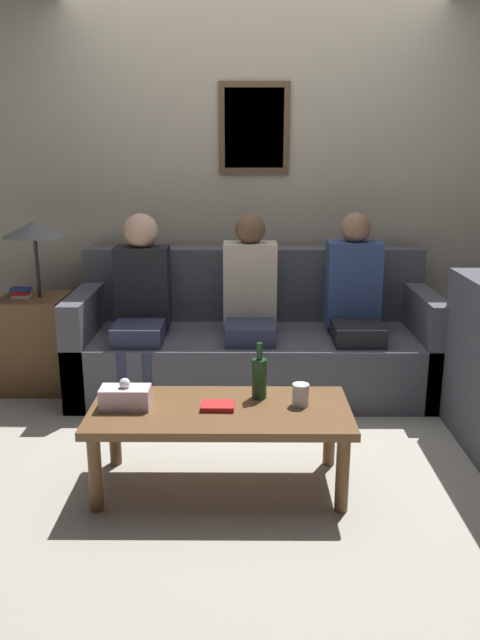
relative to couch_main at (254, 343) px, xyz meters
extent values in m
plane|color=#ADA899|center=(0.00, -0.54, -0.31)|extent=(16.00, 16.00, 0.00)
cube|color=#9E937F|center=(0.00, 0.46, 0.99)|extent=(9.00, 0.06, 2.60)
cube|color=#4C3823|center=(0.00, 0.42, 1.39)|extent=(0.48, 0.02, 0.60)
cube|color=beige|center=(0.00, 0.41, 1.39)|extent=(0.40, 0.01, 0.52)
cube|color=#4C4C56|center=(0.00, -0.06, -0.10)|extent=(2.33, 0.89, 0.41)
cube|color=#4C4C56|center=(0.00, 0.28, 0.35)|extent=(2.33, 0.20, 0.50)
cube|color=#4C4C56|center=(-1.10, -0.06, 0.03)|extent=(0.14, 0.89, 0.68)
cube|color=#4C4C56|center=(1.10, -0.06, 0.03)|extent=(0.14, 0.89, 0.68)
cube|color=brown|center=(-0.18, -1.31, 0.08)|extent=(1.22, 0.55, 0.04)
cylinder|color=brown|center=(-0.73, -1.52, -0.13)|extent=(0.06, 0.06, 0.36)
cylinder|color=brown|center=(0.37, -1.52, -0.13)|extent=(0.06, 0.06, 0.36)
cylinder|color=brown|center=(-0.73, -1.09, -0.13)|extent=(0.06, 0.06, 0.36)
cylinder|color=brown|center=(0.37, -1.09, -0.13)|extent=(0.06, 0.06, 0.36)
cube|color=brown|center=(-1.46, -0.03, 0.01)|extent=(0.42, 0.42, 0.63)
cylinder|color=#262628|center=(-1.41, -0.03, 0.53)|extent=(0.02, 0.02, 0.42)
cone|color=slate|center=(-1.41, -0.03, 0.77)|extent=(0.40, 0.40, 0.10)
cube|color=beige|center=(-1.52, -0.05, 0.33)|extent=(0.12, 0.10, 0.02)
cube|color=red|center=(-1.52, -0.05, 0.36)|extent=(0.11, 0.08, 0.03)
cube|color=navy|center=(-1.52, -0.05, 0.38)|extent=(0.13, 0.08, 0.02)
cylinder|color=#19421E|center=(0.01, -1.18, 0.19)|extent=(0.07, 0.07, 0.19)
cylinder|color=#19421E|center=(0.01, -1.18, 0.33)|extent=(0.03, 0.03, 0.08)
cylinder|color=silver|center=(0.20, -1.27, 0.15)|extent=(0.08, 0.08, 0.10)
cube|color=red|center=(-0.19, -1.31, 0.11)|extent=(0.16, 0.11, 0.02)
cube|color=silver|center=(-0.62, -1.30, 0.15)|extent=(0.23, 0.12, 0.10)
sphere|color=white|center=(-0.62, -1.30, 0.22)|extent=(0.05, 0.05, 0.05)
cube|color=#2D334C|center=(-0.72, -0.26, 0.15)|extent=(0.31, 0.40, 0.14)
cylinder|color=#2D334C|center=(-0.80, -0.46, -0.10)|extent=(0.11, 0.11, 0.41)
cylinder|color=#2D334C|center=(-0.64, -0.46, -0.10)|extent=(0.11, 0.11, 0.41)
cube|color=black|center=(-0.72, -0.06, 0.40)|extent=(0.34, 0.22, 0.51)
sphere|color=tan|center=(-0.72, -0.06, 0.76)|extent=(0.22, 0.22, 0.22)
cube|color=#2D334C|center=(-0.03, -0.24, 0.15)|extent=(0.31, 0.40, 0.14)
cylinder|color=#2D334C|center=(-0.11, -0.44, -0.10)|extent=(0.11, 0.11, 0.41)
cylinder|color=#2D334C|center=(0.05, -0.44, -0.10)|extent=(0.11, 0.11, 0.41)
cube|color=beige|center=(-0.03, -0.04, 0.42)|extent=(0.34, 0.22, 0.53)
sphere|color=brown|center=(-0.03, -0.04, 0.77)|extent=(0.19, 0.19, 0.19)
cube|color=black|center=(0.64, -0.25, 0.15)|extent=(0.31, 0.41, 0.14)
cylinder|color=black|center=(0.56, -0.45, -0.10)|extent=(0.11, 0.11, 0.41)
cylinder|color=black|center=(0.71, -0.45, -0.10)|extent=(0.11, 0.11, 0.41)
cube|color=#33477A|center=(0.64, -0.04, 0.42)|extent=(0.34, 0.22, 0.54)
sphere|color=#8C664C|center=(0.64, -0.04, 0.78)|extent=(0.19, 0.19, 0.19)
camera|label=1|loc=(-0.07, -4.00, 1.27)|focal=35.00mm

